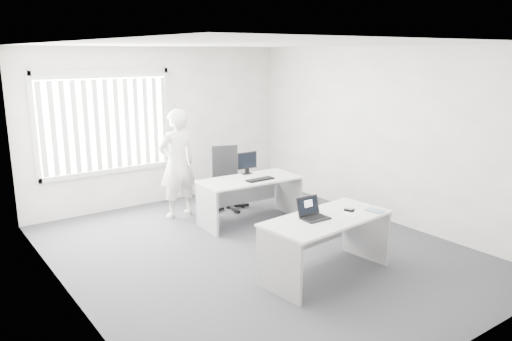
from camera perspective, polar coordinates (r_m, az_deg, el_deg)
ground at (r=7.05m, az=0.21°, el=-9.16°), size 6.00×6.00×0.00m
wall_back at (r=9.20m, az=-10.91°, el=5.00°), size 5.00×0.02×2.80m
wall_front at (r=4.64m, az=22.67°, el=-3.98°), size 5.00×0.02×2.80m
wall_left at (r=5.58m, az=-21.00°, el=-1.02°), size 0.02×6.00×2.80m
wall_right at (r=8.34m, az=14.27°, el=3.98°), size 0.02×6.00×2.80m
ceiling at (r=6.51m, az=0.23°, el=14.24°), size 5.00×6.00×0.02m
window at (r=8.77m, az=-16.77°, el=5.27°), size 2.32×0.06×1.76m
blinds at (r=8.72m, az=-16.63°, el=5.03°), size 2.20×0.10×1.50m
desk_near at (r=6.20m, az=8.05°, el=-7.14°), size 1.72×0.93×0.76m
desk_far at (r=8.04m, az=-0.70°, el=-2.33°), size 1.64×0.84×0.73m
office_chair at (r=8.83m, az=-3.34°, el=-2.16°), size 0.80×0.80×1.10m
person at (r=8.34m, az=-9.00°, el=0.79°), size 0.68×0.46×1.81m
laptop at (r=5.99m, az=6.83°, el=-4.41°), size 0.33×0.29×0.25m
paper_sheet at (r=6.33m, az=10.82°, el=-4.78°), size 0.32×0.28×0.00m
mouse at (r=6.38m, az=10.62°, el=-4.38°), size 0.11×0.13×0.05m
booklet at (r=6.46m, az=13.40°, el=-4.48°), size 0.18×0.23×0.01m
keyboard at (r=7.89m, az=0.46°, el=-1.03°), size 0.47×0.16×0.02m
monitor at (r=8.25m, az=-1.04°, el=0.86°), size 0.37×0.13×0.37m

